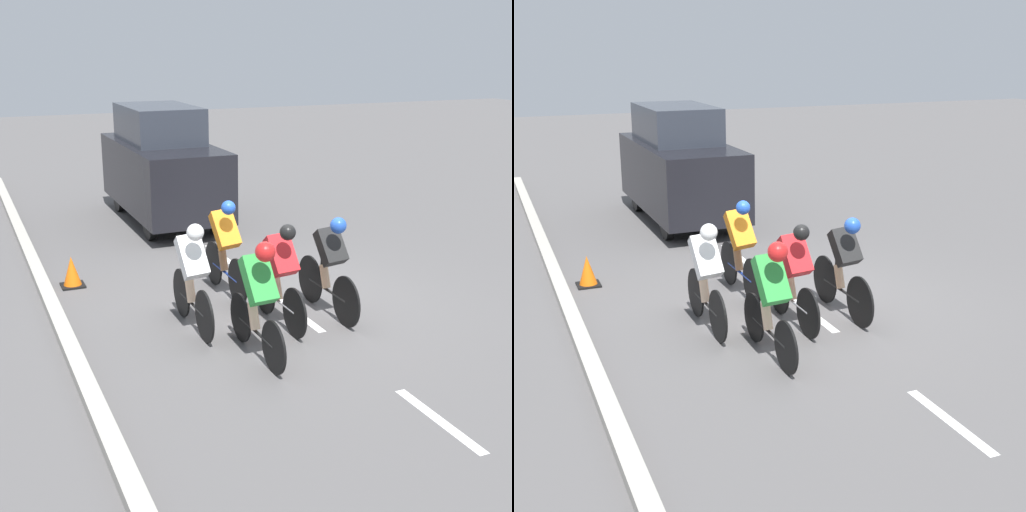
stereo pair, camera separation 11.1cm
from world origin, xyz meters
The scene contains 12 objects.
ground_plane centered at (0.00, 0.00, 0.00)m, with size 60.00×60.00×0.00m, color #565454.
lane_stripe_near centered at (0.00, 3.69, 0.00)m, with size 0.12×1.40×0.01m, color white.
lane_stripe_mid centered at (0.00, 0.49, 0.00)m, with size 0.12×1.40×0.01m, color white.
lane_stripe_far centered at (0.00, -2.71, 0.00)m, with size 0.12×1.40×0.01m, color white.
curb centered at (3.20, 0.49, 0.07)m, with size 0.20×24.11×0.14m, color #A8A399.
cyclist_white centered at (1.55, 0.44, 0.80)m, with size 0.36×1.66×1.53m.
cyclist_orange centered at (0.67, -0.66, 0.79)m, with size 0.38×1.72×1.53m.
cyclist_black centered at (-0.37, 0.67, 0.77)m, with size 0.36×1.75×1.48m.
cyclist_red centered at (0.43, 0.78, 0.78)m, with size 0.36×1.63×1.49m.
cyclist_green centered at (1.12, 1.61, 0.83)m, with size 0.35×1.66×1.55m.
support_car centered at (0.20, -5.61, 1.20)m, with size 1.70×4.28×2.44m.
traffic_cone centered at (2.75, -2.02, 0.24)m, with size 0.36×0.36×0.49m.
Camera 1 is at (4.29, 8.92, 3.73)m, focal length 50.00 mm.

